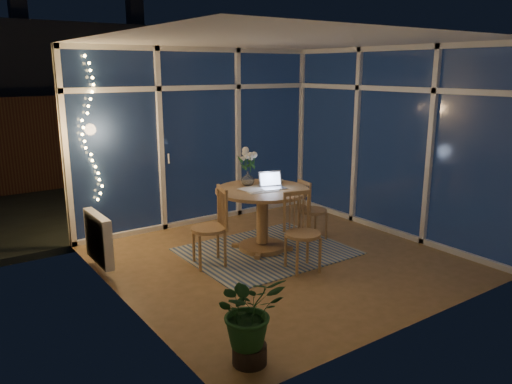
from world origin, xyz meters
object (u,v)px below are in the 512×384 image
Objects in this scene: chair_front at (303,232)px; flower_vase at (248,178)px; potted_plant at (249,320)px; chair_right at (313,209)px; dining_table at (262,220)px; laptop at (273,180)px; chair_left at (209,227)px.

chair_front is 1.18m from flower_vase.
chair_front is 1.99m from potted_plant.
chair_right is 4.03× the size of flower_vase.
chair_right is 3.14m from potted_plant.
dining_table is 0.54m from laptop.
chair_left reaches higher than chair_front.
dining_table is 0.83m from chair_left.
chair_right reaches higher than dining_table.
laptop is 2.67m from potted_plant.
chair_left is 2.12m from potted_plant.
chair_front is 0.90m from laptop.
laptop is at bearing 49.07° from potted_plant.
chair_front reaches higher than chair_right.
chair_front is at bearing 37.75° from potted_plant.
potted_plant is (-0.77, -1.98, -0.10)m from chair_left.
laptop reaches higher than chair_front.
potted_plant is (-1.59, -2.05, -0.03)m from dining_table.
chair_front is (-0.02, -0.83, 0.06)m from dining_table.
chair_right is (0.83, -0.04, 0.02)m from dining_table.
laptop is (0.14, 0.76, 0.46)m from chair_front.
dining_table is 2.59m from potted_plant.
laptop reaches higher than chair_left.
potted_plant is at bearing -116.45° from laptop.
dining_table is at bearing 100.64° from chair_front.
chair_right is at bearing -3.01° from dining_table.
laptop is (0.95, -0.00, 0.44)m from chair_left.
chair_right is 2.76× the size of laptop.
chair_right is 1.15m from chair_front.
potted_plant is (-1.57, -1.22, -0.09)m from chair_front.
chair_right is 1.05m from flower_vase.
flower_vase is at bearing 56.20° from potted_plant.
chair_left is 1.66m from chair_right.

